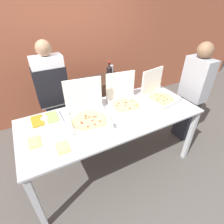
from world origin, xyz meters
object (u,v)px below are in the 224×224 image
at_px(soda_can_silver, 112,69).
at_px(veggie_tray, 45,120).
at_px(paper_plate_front_right, 35,143).
at_px(paper_plate_front_center, 63,148).
at_px(person_guest_cap, 193,94).
at_px(person_server_vest, 53,95).
at_px(pizza_box_far_right, 125,100).
at_px(pizza_box_near_right, 159,94).
at_px(soda_bottle, 109,72).
at_px(pizza_box_near_left, 88,114).

bearing_deg(soda_can_silver, veggie_tray, -147.11).
distance_m(paper_plate_front_right, veggie_tray, 0.37).
distance_m(paper_plate_front_right, paper_plate_front_center, 0.31).
bearing_deg(paper_plate_front_center, paper_plate_front_right, 139.03).
relative_size(paper_plate_front_center, person_guest_cap, 0.15).
xyz_separation_m(soda_can_silver, person_server_vest, (-1.14, -0.37, -0.07)).
distance_m(person_server_vest, person_guest_cap, 2.12).
relative_size(pizza_box_far_right, pizza_box_near_right, 1.00).
bearing_deg(person_guest_cap, paper_plate_front_center, 96.68).
bearing_deg(paper_plate_front_right, pizza_box_near_right, 4.14).
height_order(pizza_box_far_right, soda_bottle, pizza_box_far_right).
distance_m(veggie_tray, soda_bottle, 1.33).
height_order(pizza_box_near_left, paper_plate_front_center, pizza_box_near_left).
distance_m(pizza_box_far_right, paper_plate_front_center, 1.05).
distance_m(pizza_box_near_left, person_server_vest, 0.75).
bearing_deg(paper_plate_front_right, pizza_box_near_left, 12.05).
height_order(pizza_box_near_left, person_guest_cap, person_guest_cap).
bearing_deg(veggie_tray, person_server_vest, 67.01).
bearing_deg(veggie_tray, person_guest_cap, -7.43).
bearing_deg(person_guest_cap, paper_plate_front_right, 91.13).
height_order(veggie_tray, person_server_vest, person_server_vest).
height_order(pizza_box_near_right, paper_plate_front_center, pizza_box_near_right).
distance_m(pizza_box_near_left, pizza_box_near_right, 1.08).
xyz_separation_m(pizza_box_near_right, soda_bottle, (-0.38, 0.81, 0.13)).
distance_m(veggie_tray, person_server_vest, 0.56).
bearing_deg(pizza_box_near_right, pizza_box_near_left, 169.75).
bearing_deg(soda_can_silver, paper_plate_front_right, -141.55).
bearing_deg(paper_plate_front_center, pizza_box_near_right, 12.38).
xyz_separation_m(pizza_box_far_right, soda_can_silver, (0.33, 1.00, 0.06)).
xyz_separation_m(paper_plate_front_right, paper_plate_front_center, (0.23, -0.20, -0.00)).
relative_size(pizza_box_far_right, paper_plate_front_center, 1.90).
bearing_deg(person_guest_cap, soda_bottle, 48.83).
bearing_deg(person_guest_cap, soda_can_silver, 35.26).
bearing_deg(veggie_tray, paper_plate_front_right, -116.41).
xyz_separation_m(pizza_box_near_left, pizza_box_near_right, (1.08, -0.01, -0.01)).
bearing_deg(soda_bottle, paper_plate_front_center, -134.22).
height_order(person_server_vest, person_guest_cap, person_server_vest).
xyz_separation_m(paper_plate_front_right, soda_can_silver, (1.52, 1.21, 0.12)).
bearing_deg(person_server_vest, soda_bottle, -174.79).
xyz_separation_m(paper_plate_front_right, soda_bottle, (1.33, 0.93, 0.19)).
distance_m(paper_plate_front_center, soda_bottle, 1.59).
bearing_deg(person_server_vest, pizza_box_far_right, 141.96).
xyz_separation_m(pizza_box_near_right, person_guest_cap, (0.63, -0.08, -0.11)).
bearing_deg(soda_bottle, pizza_box_far_right, -101.15).
height_order(pizza_box_near_left, soda_bottle, pizza_box_near_left).
xyz_separation_m(pizza_box_far_right, paper_plate_front_right, (-1.19, -0.21, -0.06)).
bearing_deg(person_server_vest, paper_plate_front_right, 65.64).
bearing_deg(pizza_box_near_left, soda_bottle, 56.09).
bearing_deg(pizza_box_near_left, soda_can_silver, 57.79).
bearing_deg(veggie_tray, soda_bottle, 27.18).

